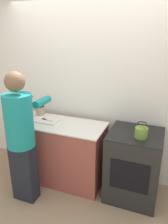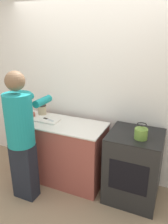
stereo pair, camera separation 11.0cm
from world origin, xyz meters
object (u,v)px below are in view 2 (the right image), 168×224
canister_jar (42,110)px  cutting_board (47,120)px  knife (48,119)px  bowl_prep (31,115)px  kettle (141,132)px  person (21,133)px  oven (133,166)px

canister_jar → cutting_board: bearing=-43.7°
knife → bowl_prep: (-0.34, 0.05, 0.00)m
kettle → canister_jar: kettle is taller
person → kettle: (1.36, 0.45, 0.08)m
person → cutting_board: (0.03, 0.52, -0.01)m
kettle → canister_jar: (-1.54, 0.27, -0.03)m
person → bowl_prep: person is taller
oven → bowl_prep: 1.65m
knife → canister_jar: (-0.23, 0.20, 0.05)m
oven → bowl_prep: bowl_prep is taller
oven → cutting_board: bearing=-178.2°
person → knife: size_ratio=8.28×
knife → bowl_prep: 0.35m
oven → bowl_prep: size_ratio=6.78×
bowl_prep → person: bearing=-62.9°
canister_jar → oven: bearing=-6.5°
kettle → cutting_board: bearing=177.3°
cutting_board → canister_jar: bearing=136.3°
oven → knife: bearing=-178.7°
person → canister_jar: (-0.19, 0.72, 0.05)m
person → kettle: person is taller
oven → person: person is taller
knife → bowl_prep: size_ratio=1.50×
oven → knife: 1.32m
cutting_board → knife: bearing=31.6°
person → cutting_board: 0.52m
knife → canister_jar: canister_jar is taller
oven → person: (-1.29, -0.56, 0.46)m
kettle → knife: bearing=176.8°
person → cutting_board: person is taller
kettle → bowl_prep: kettle is taller
knife → kettle: size_ratio=1.09×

